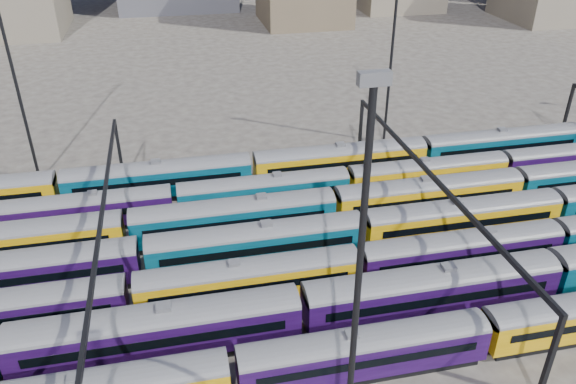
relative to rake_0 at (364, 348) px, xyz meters
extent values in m
plane|color=#3D3833|center=(1.42, 15.00, -2.48)|extent=(500.00, 500.00, 0.00)
cylinder|color=#4C4C51|center=(-19.28, 0.00, 0.89)|extent=(18.68, 2.71, 2.71)
cube|color=black|center=(-19.28, 1.37, -0.14)|extent=(16.43, 0.06, 0.70)
cube|color=slate|center=(-19.28, 0.00, 1.61)|extent=(0.93, 0.84, 0.33)
cube|color=black|center=(0.00, 0.00, -2.15)|extent=(17.74, 2.30, 0.65)
cube|color=#1A0632|center=(0.00, 0.00, -0.47)|extent=(18.68, 2.71, 2.71)
cylinder|color=#4C4C51|center=(0.00, 0.00, 0.89)|extent=(18.68, 2.71, 2.71)
cube|color=black|center=(0.00, -1.37, -0.14)|extent=(16.43, 0.06, 0.70)
cube|color=black|center=(0.00, 1.37, -0.14)|extent=(16.43, 0.06, 0.70)
cube|color=slate|center=(0.00, 0.00, 1.61)|extent=(0.93, 0.84, 0.33)
cube|color=black|center=(-14.68, 5.00, -2.10)|extent=(20.56, 2.67, 0.76)
cube|color=#1A0632|center=(-14.68, 5.00, -0.15)|extent=(21.64, 3.14, 3.14)
cylinder|color=#4C4C51|center=(-14.68, 5.00, 1.42)|extent=(21.64, 3.14, 3.14)
cube|color=black|center=(-14.68, 3.41, 0.23)|extent=(19.05, 0.06, 0.81)
cube|color=black|center=(-14.68, 6.59, 0.23)|extent=(19.05, 0.06, 0.81)
cube|color=slate|center=(-14.68, 5.00, 2.26)|extent=(1.08, 0.97, 0.38)
cube|color=black|center=(7.56, 5.00, -2.10)|extent=(20.56, 2.67, 0.76)
cube|color=#1A0632|center=(7.56, 5.00, -0.15)|extent=(21.64, 3.14, 3.14)
cylinder|color=#4C4C51|center=(7.56, 5.00, 1.42)|extent=(21.64, 3.14, 3.14)
cube|color=black|center=(7.56, 3.41, 0.23)|extent=(19.05, 0.06, 0.81)
cube|color=black|center=(7.56, 6.59, 0.23)|extent=(19.05, 0.06, 0.81)
cube|color=slate|center=(7.56, 5.00, 2.26)|extent=(1.08, 0.97, 0.38)
cube|color=black|center=(-26.77, 10.00, -2.14)|extent=(18.23, 2.37, 0.67)
cube|color=#1A0632|center=(-26.77, 10.00, -0.41)|extent=(19.19, 2.78, 2.78)
cube|color=black|center=(-26.77, 11.41, -0.08)|extent=(16.89, 0.06, 0.72)
cube|color=black|center=(-6.98, 10.00, -2.14)|extent=(18.23, 2.37, 0.67)
cube|color=#B78307|center=(-6.98, 10.00, -0.41)|extent=(19.19, 2.78, 2.78)
cylinder|color=#4C4C51|center=(-6.98, 10.00, 0.98)|extent=(19.19, 2.78, 2.78)
cube|color=black|center=(-6.98, 8.59, -0.08)|extent=(16.89, 0.06, 0.72)
cube|color=black|center=(-6.98, 11.41, -0.08)|extent=(16.89, 0.06, 0.72)
cube|color=slate|center=(-6.98, 10.00, 1.72)|extent=(0.96, 0.86, 0.34)
cube|color=black|center=(12.81, 10.00, -2.14)|extent=(18.23, 2.37, 0.67)
cube|color=#1A0632|center=(12.81, 10.00, -0.41)|extent=(19.19, 2.78, 2.78)
cylinder|color=#4C4C51|center=(12.81, 10.00, 0.98)|extent=(19.19, 2.78, 2.78)
cube|color=black|center=(12.81, 8.59, -0.08)|extent=(16.89, 0.06, 0.72)
cube|color=black|center=(12.81, 11.41, -0.08)|extent=(16.89, 0.06, 0.72)
cube|color=slate|center=(12.81, 10.00, 1.72)|extent=(0.96, 0.86, 0.34)
cube|color=black|center=(-26.47, 15.00, -2.12)|extent=(19.35, 2.51, 0.71)
cube|color=#1A0632|center=(-26.47, 15.00, -0.29)|extent=(20.37, 2.95, 2.95)
cylinder|color=#4C4C51|center=(-26.47, 15.00, 1.19)|extent=(20.37, 2.95, 2.95)
cube|color=black|center=(-26.47, 13.50, 0.07)|extent=(17.92, 0.06, 0.76)
cube|color=black|center=(-26.47, 16.50, 0.07)|extent=(17.92, 0.06, 0.76)
cube|color=slate|center=(-26.47, 15.00, 1.98)|extent=(1.02, 0.92, 0.36)
cube|color=black|center=(-5.50, 15.00, -2.12)|extent=(19.35, 2.51, 0.71)
cube|color=#043649|center=(-5.50, 15.00, -0.29)|extent=(20.37, 2.95, 2.95)
cylinder|color=#4C4C51|center=(-5.50, 15.00, 1.19)|extent=(20.37, 2.95, 2.95)
cube|color=black|center=(-5.50, 13.50, 0.07)|extent=(17.92, 0.06, 0.76)
cube|color=black|center=(-5.50, 16.50, 0.07)|extent=(17.92, 0.06, 0.76)
cube|color=slate|center=(-5.50, 15.00, 1.98)|extent=(1.02, 0.92, 0.36)
cube|color=black|center=(15.47, 15.00, -2.12)|extent=(19.35, 2.51, 0.71)
cube|color=#B78307|center=(15.47, 15.00, -0.29)|extent=(20.37, 2.95, 2.95)
cylinder|color=#4C4C51|center=(15.47, 15.00, 1.19)|extent=(20.37, 2.95, 2.95)
cube|color=black|center=(15.47, 13.50, 0.07)|extent=(17.92, 0.06, 0.76)
cube|color=black|center=(15.47, 16.50, 0.07)|extent=(17.92, 0.06, 0.76)
cube|color=slate|center=(15.47, 15.00, 1.98)|extent=(1.02, 0.92, 0.36)
cube|color=black|center=(-28.05, 20.00, -2.12)|extent=(19.48, 2.53, 0.72)
cube|color=#B78307|center=(-28.05, 20.00, -0.27)|extent=(20.51, 2.97, 2.97)
cylinder|color=#4C4C51|center=(-28.05, 20.00, 1.22)|extent=(20.51, 2.97, 2.97)
cube|color=black|center=(-28.05, 18.49, 0.09)|extent=(18.05, 0.06, 0.77)
cube|color=black|center=(-28.05, 21.51, 0.09)|extent=(18.05, 0.06, 0.77)
cube|color=slate|center=(-28.05, 20.00, 2.01)|extent=(1.03, 0.92, 0.36)
cube|color=black|center=(-6.94, 20.00, -2.12)|extent=(19.48, 2.53, 0.72)
cube|color=#043649|center=(-6.94, 20.00, -0.27)|extent=(20.51, 2.97, 2.97)
cylinder|color=#4C4C51|center=(-6.94, 20.00, 1.22)|extent=(20.51, 2.97, 2.97)
cube|color=black|center=(-6.94, 18.49, 0.09)|extent=(18.05, 0.06, 0.77)
cube|color=black|center=(-6.94, 21.51, 0.09)|extent=(18.05, 0.06, 0.77)
cube|color=slate|center=(-6.94, 20.00, 2.01)|extent=(1.03, 0.92, 0.36)
cube|color=black|center=(14.17, 20.00, -2.12)|extent=(19.48, 2.53, 0.72)
cube|color=#B78307|center=(14.17, 20.00, -0.27)|extent=(20.51, 2.97, 2.97)
cylinder|color=#4C4C51|center=(14.17, 20.00, 1.22)|extent=(20.51, 2.97, 2.97)
cube|color=black|center=(14.17, 18.49, 0.09)|extent=(18.05, 0.06, 0.77)
cube|color=black|center=(14.17, 21.51, 0.09)|extent=(18.05, 0.06, 0.77)
cube|color=slate|center=(14.17, 20.00, 2.01)|extent=(1.03, 0.92, 0.36)
cube|color=black|center=(-22.37, 25.00, -2.15)|extent=(17.84, 2.31, 0.66)
cube|color=#1A0632|center=(-22.37, 25.00, -0.46)|extent=(18.77, 2.72, 2.72)
cylinder|color=#4C4C51|center=(-22.37, 25.00, 0.90)|extent=(18.77, 2.72, 2.72)
cube|color=black|center=(-22.37, 23.62, -0.13)|extent=(16.52, 0.06, 0.70)
cube|color=black|center=(-22.37, 26.38, -0.13)|extent=(16.52, 0.06, 0.70)
cube|color=slate|center=(-22.37, 25.00, 1.63)|extent=(0.94, 0.84, 0.33)
cube|color=black|center=(-3.00, 25.00, -2.15)|extent=(17.84, 2.31, 0.66)
cube|color=#043649|center=(-3.00, 25.00, -0.46)|extent=(18.77, 2.72, 2.72)
cylinder|color=#4C4C51|center=(-3.00, 25.00, 0.90)|extent=(18.77, 2.72, 2.72)
cube|color=black|center=(-3.00, 23.62, -0.13)|extent=(16.52, 0.06, 0.70)
cube|color=black|center=(-3.00, 26.38, -0.13)|extent=(16.52, 0.06, 0.70)
cube|color=slate|center=(-3.00, 25.00, 1.63)|extent=(0.94, 0.84, 0.33)
cube|color=black|center=(16.38, 25.00, -2.15)|extent=(17.84, 2.31, 0.66)
cube|color=#B78307|center=(16.38, 25.00, -0.46)|extent=(18.77, 2.72, 2.72)
cylinder|color=#4C4C51|center=(16.38, 25.00, 0.90)|extent=(18.77, 2.72, 2.72)
cube|color=black|center=(16.38, 23.62, -0.13)|extent=(16.52, 0.06, 0.70)
cube|color=black|center=(16.38, 26.38, -0.13)|extent=(16.52, 0.06, 0.70)
cube|color=slate|center=(16.38, 25.00, 1.63)|extent=(0.94, 0.84, 0.33)
cube|color=black|center=(35.75, 25.00, -2.15)|extent=(17.84, 2.31, 0.66)
cube|color=#1A0632|center=(35.75, 25.00, -0.46)|extent=(18.77, 2.72, 2.72)
cube|color=black|center=(35.75, 26.38, -0.13)|extent=(16.52, 0.06, 0.70)
cube|color=black|center=(-14.26, 30.00, -2.11)|extent=(19.87, 2.58, 0.73)
cube|color=#043649|center=(-14.26, 30.00, -0.23)|extent=(20.92, 3.03, 3.03)
cylinder|color=#4C4C51|center=(-14.26, 30.00, 1.29)|extent=(20.92, 3.03, 3.03)
cube|color=black|center=(-14.26, 28.46, 0.14)|extent=(18.41, 0.06, 0.78)
cube|color=black|center=(-14.26, 31.54, 0.14)|extent=(18.41, 0.06, 0.78)
cube|color=slate|center=(-14.26, 30.00, 2.10)|extent=(1.05, 0.94, 0.37)
cube|color=black|center=(7.26, 30.00, -2.11)|extent=(19.87, 2.58, 0.73)
cube|color=#B78307|center=(7.26, 30.00, -0.23)|extent=(20.92, 3.03, 3.03)
cylinder|color=#4C4C51|center=(7.26, 30.00, 1.29)|extent=(20.92, 3.03, 3.03)
cube|color=black|center=(7.26, 28.46, 0.14)|extent=(18.41, 0.06, 0.78)
cube|color=black|center=(7.26, 31.54, 0.14)|extent=(18.41, 0.06, 0.78)
cube|color=slate|center=(7.26, 30.00, 2.10)|extent=(1.05, 0.94, 0.37)
cube|color=black|center=(28.78, 30.00, -2.11)|extent=(19.87, 2.58, 0.73)
cube|color=#043649|center=(28.78, 30.00, -0.23)|extent=(20.92, 3.03, 3.03)
cylinder|color=#4C4C51|center=(28.78, 30.00, 1.29)|extent=(20.92, 3.03, 3.03)
cube|color=black|center=(28.78, 28.46, 0.14)|extent=(18.41, 0.06, 0.78)
cube|color=black|center=(28.78, 31.54, 0.14)|extent=(18.41, 0.06, 0.78)
cube|color=slate|center=(28.78, 30.00, 2.10)|extent=(1.05, 0.94, 0.37)
cube|color=black|center=(-18.58, 35.00, 1.52)|extent=(0.35, 0.35, 8.00)
cube|color=black|center=(-18.58, 15.00, 5.32)|extent=(0.30, 40.00, 0.45)
cube|color=black|center=(11.42, -5.00, 1.52)|extent=(0.35, 0.35, 8.00)
cube|color=black|center=(11.42, 35.00, 1.52)|extent=(0.35, 0.35, 8.00)
cube|color=black|center=(11.42, 15.00, 5.32)|extent=(0.30, 40.00, 0.45)
cube|color=black|center=(41.42, 35.00, 1.52)|extent=(0.35, 0.35, 8.00)
cylinder|color=black|center=(-28.58, 37.00, 10.02)|extent=(0.36, 0.36, 25.00)
cylinder|color=black|center=(-3.58, -7.00, 10.02)|extent=(0.36, 0.36, 25.00)
cube|color=slate|center=(-3.58, -7.00, 22.82)|extent=(1.40, 0.50, 0.60)
cylinder|color=black|center=(16.42, 39.00, 10.02)|extent=(0.36, 0.36, 25.00)
camera|label=1|loc=(-11.76, -28.04, 30.13)|focal=35.00mm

